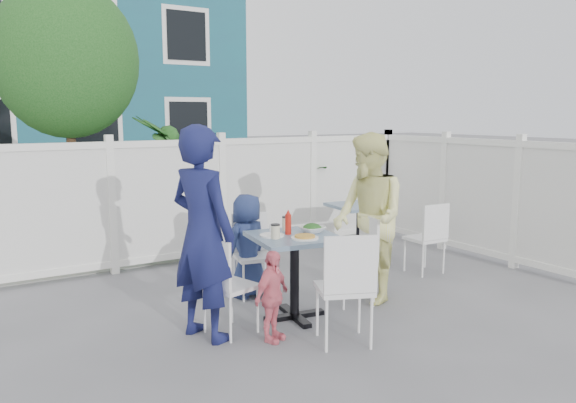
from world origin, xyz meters
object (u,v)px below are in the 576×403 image
spare_table (359,217)px  chair_left (224,279)px  man (203,233)px  chair_near (347,281)px  chair_right (359,253)px  main_table (295,254)px  toddler (272,296)px  woman (368,218)px  utility_cabinet (24,211)px  boy (247,246)px  chair_back (252,248)px

spare_table → chair_left: (-2.65, -1.43, -0.07)m
chair_left → man: 0.44m
chair_left → chair_near: (0.75, -0.75, 0.05)m
chair_right → chair_near: bearing=149.8°
main_table → chair_left: (-0.74, -0.03, -0.11)m
chair_left → man: bearing=-124.7°
chair_left → chair_near: 1.07m
man → toddler: bearing=-151.3°
chair_near → man: (-0.92, 0.81, 0.36)m
chair_near → woman: (0.92, 0.83, 0.31)m
chair_left → toddler: 0.45m
utility_cabinet → spare_table: size_ratio=1.58×
main_table → utility_cabinet: bearing=114.4°
chair_right → main_table: bearing=107.1°
spare_table → chair_left: size_ratio=0.87×
chair_near → boy: bearing=115.6°
chair_back → toddler: (-0.47, -1.22, -0.11)m
utility_cabinet → man: bearing=-70.0°
chair_left → toddler: (0.29, -0.33, -0.11)m
spare_table → chair_near: bearing=-131.0°
man → chair_left: bearing=-129.7°
spare_table → chair_left: chair_left is taller
chair_back → chair_near: chair_near is taller
main_table → woman: bearing=3.4°
main_table → boy: size_ratio=0.79×
chair_near → man: man is taller
man → toddler: man is taller
chair_near → boy: 1.60m
chair_left → boy: bearing=125.7°
main_table → chair_near: 0.78m
chair_left → woman: size_ratio=0.50×
utility_cabinet → spare_table: utility_cabinet is taller
spare_table → man: 3.15m
chair_near → woman: bearing=65.0°
chair_right → boy: 1.17m
spare_table → boy: size_ratio=0.70×
main_table → chair_back: chair_back is taller
boy → toddler: 1.25m
utility_cabinet → toddler: size_ratio=1.53×
toddler → man: bearing=112.2°
spare_table → boy: bearing=-163.7°
chair_left → man: (-0.16, 0.06, 0.41)m
chair_left → woman: bearing=77.0°
main_table → chair_right: 0.82m
chair_right → chair_back: size_ratio=1.03×
toddler → woman: bearing=-10.7°
woman → toddler: woman is taller
chair_back → toddler: bearing=80.2°
chair_left → chair_right: bearing=76.8°
utility_cabinet → toddler: utility_cabinet is taller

